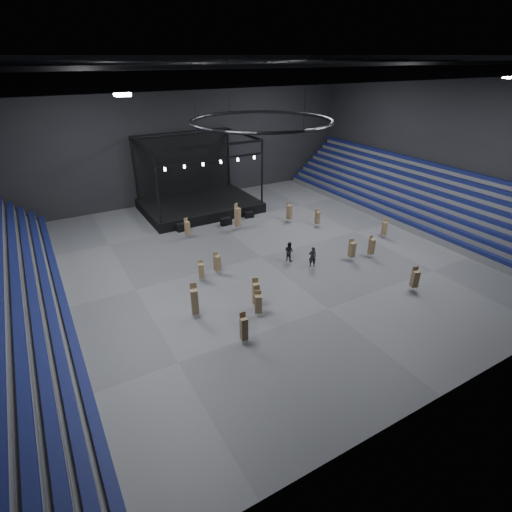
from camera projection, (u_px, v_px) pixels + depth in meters
floor at (261, 257)px, 39.81m from camera, size 50.00×50.00×0.00m
ceiling at (262, 55)px, 31.69m from camera, size 50.00×42.00×0.20m
wall_back at (179, 132)px, 51.98m from camera, size 50.00×0.20×18.00m
wall_front at (480, 261)px, 19.52m from camera, size 50.00×0.20×18.00m
wall_right at (444, 141)px, 46.90m from camera, size 0.20×42.00×18.00m
bleachers_right at (420, 202)px, 49.26m from camera, size 7.20×40.00×6.40m
stage at (197, 198)px, 51.70m from camera, size 14.00×10.00×9.20m
truss_ring at (262, 121)px, 33.94m from camera, size 12.30×12.30×5.15m
roof_girders at (262, 66)px, 32.05m from camera, size 49.00×30.35×0.70m
floodlights at (290, 77)px, 29.23m from camera, size 28.60×16.60×0.25m
flight_case_left at (183, 227)px, 45.54m from camera, size 1.44×0.83×0.92m
flight_case_mid at (226, 221)px, 47.10m from camera, size 1.35×0.74×0.87m
flight_case_right at (249, 215)px, 49.24m from camera, size 1.17×0.73×0.73m
chair_stack_0 at (352, 249)px, 38.57m from camera, size 0.54×0.54×2.29m
chair_stack_1 at (415, 278)px, 33.57m from camera, size 0.68×0.68×2.25m
chair_stack_2 at (256, 293)px, 31.26m from camera, size 0.60×0.60×2.62m
chair_stack_3 at (258, 303)px, 30.24m from camera, size 0.68×0.68×2.22m
chair_stack_4 at (244, 328)px, 27.29m from camera, size 0.50×0.50×2.56m
chair_stack_5 at (187, 228)px, 43.42m from camera, size 0.57×0.57×2.28m
chair_stack_6 at (217, 263)px, 36.16m from camera, size 0.64×0.64×2.22m
chair_stack_7 at (238, 217)px, 45.33m from camera, size 0.72×0.72×3.14m
chair_stack_8 at (201, 270)px, 35.11m from camera, size 0.57×0.57×2.02m
chair_stack_9 at (289, 212)px, 47.52m from camera, size 0.69×0.69×2.49m
chair_stack_10 at (372, 246)px, 39.19m from camera, size 0.60×0.60×2.34m
chair_stack_11 at (384, 228)px, 43.40m from camera, size 0.62×0.62×2.21m
chair_stack_12 at (317, 217)px, 46.37m from camera, size 0.53×0.53×2.15m
chair_stack_13 at (195, 301)px, 29.99m from camera, size 0.62×0.62×2.96m
man_center at (312, 257)px, 37.61m from camera, size 0.87×0.74×2.03m
crew_member at (289, 251)px, 38.74m from camera, size 0.97×1.12×1.95m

